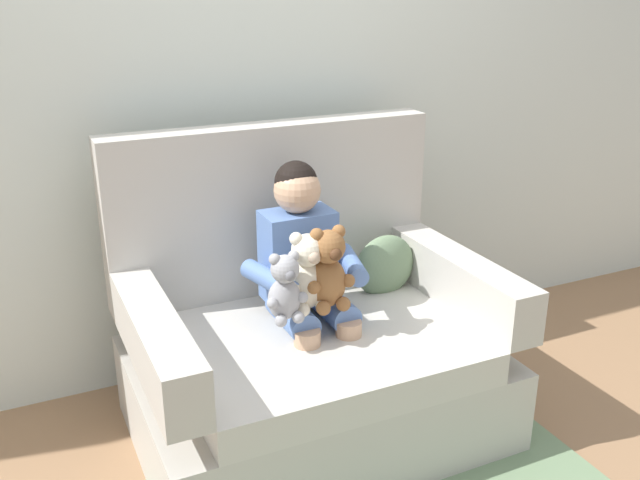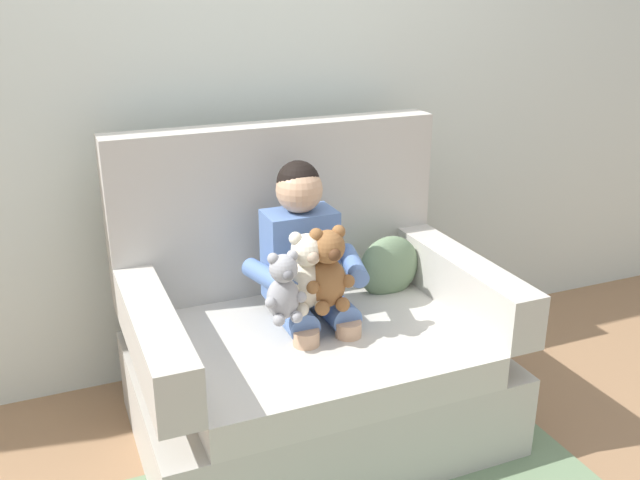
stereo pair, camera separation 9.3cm
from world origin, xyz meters
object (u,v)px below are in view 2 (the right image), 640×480
(seated_child, at_px, (307,265))
(plush_grey, at_px, (284,289))
(armchair, at_px, (309,345))
(plush_brown, at_px, (328,271))
(plush_cream, at_px, (307,273))
(throw_pillow, at_px, (389,267))

(seated_child, bearing_deg, plush_grey, -129.16)
(armchair, distance_m, plush_brown, 0.39)
(armchair, height_order, plush_brown, armchair)
(seated_child, height_order, plush_grey, seated_child)
(plush_cream, distance_m, throw_pillow, 0.53)
(seated_child, distance_m, plush_brown, 0.17)
(seated_child, bearing_deg, plush_cream, -110.43)
(armchair, height_order, throw_pillow, armchair)
(armchair, height_order, plush_grey, armchair)
(armchair, xyz_separation_m, plush_cream, (-0.06, -0.13, 0.35))
(seated_child, bearing_deg, plush_brown, -84.77)
(throw_pillow, bearing_deg, plush_grey, -152.47)
(armchair, relative_size, plush_grey, 5.33)
(plush_grey, bearing_deg, armchair, 68.16)
(plush_cream, distance_m, plush_grey, 0.11)
(seated_child, height_order, throw_pillow, seated_child)
(throw_pillow, bearing_deg, plush_brown, -145.58)
(seated_child, height_order, plush_cream, seated_child)
(seated_child, relative_size, plush_brown, 2.75)
(throw_pillow, bearing_deg, seated_child, -166.01)
(plush_grey, bearing_deg, plush_cream, 44.89)
(armchair, bearing_deg, seated_child, 90.94)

